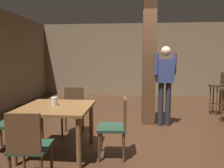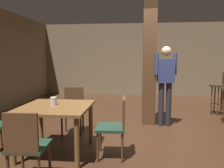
# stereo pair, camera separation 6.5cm
# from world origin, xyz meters

# --- Properties ---
(ground_plane) EXTENTS (10.80, 10.80, 0.00)m
(ground_plane) POSITION_xyz_m (0.00, 0.00, 0.00)
(ground_plane) COLOR #382114
(wall_back) EXTENTS (8.00, 0.10, 2.80)m
(wall_back) POSITION_xyz_m (0.00, 4.50, 1.40)
(wall_back) COLOR #756047
(wall_back) RESTS_ON ground_plane
(pillar) EXTENTS (0.28, 0.28, 2.80)m
(pillar) POSITION_xyz_m (-0.04, 0.69, 1.40)
(pillar) COLOR #4C301C
(pillar) RESTS_ON ground_plane
(dining_table) EXTENTS (1.04, 1.04, 0.75)m
(dining_table) POSITION_xyz_m (-1.55, -1.03, 0.64)
(dining_table) COLOR brown
(dining_table) RESTS_ON ground_plane
(chair_east) EXTENTS (0.44, 0.44, 0.89)m
(chair_east) POSITION_xyz_m (-0.62, -1.06, 0.51)
(chair_east) COLOR #1E3828
(chair_east) RESTS_ON ground_plane
(chair_south) EXTENTS (0.44, 0.44, 0.89)m
(chair_south) POSITION_xyz_m (-1.56, -1.94, 0.51)
(chair_south) COLOR #1E3828
(chair_south) RESTS_ON ground_plane
(chair_north) EXTENTS (0.46, 0.46, 0.89)m
(chair_north) POSITION_xyz_m (-1.54, -0.13, 0.51)
(chair_north) COLOR #1E3828
(chair_north) RESTS_ON ground_plane
(napkin_cup) EXTENTS (0.10, 0.10, 0.12)m
(napkin_cup) POSITION_xyz_m (-1.60, -0.97, 0.81)
(napkin_cup) COLOR beige
(napkin_cup) RESTS_ON dining_table
(standing_person) EXTENTS (0.47, 0.24, 1.72)m
(standing_person) POSITION_xyz_m (0.30, 0.55, 1.00)
(standing_person) COLOR navy
(standing_person) RESTS_ON ground_plane
(bar_stool_mid) EXTENTS (0.37, 0.37, 0.79)m
(bar_stool_mid) POSITION_xyz_m (1.75, 1.61, 0.60)
(bar_stool_mid) COLOR #2D2319
(bar_stool_mid) RESTS_ON ground_plane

